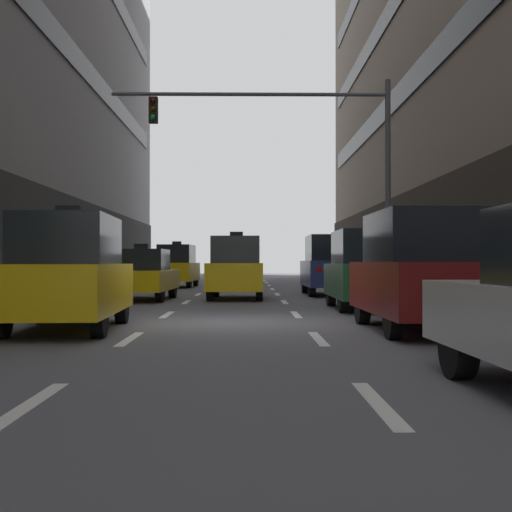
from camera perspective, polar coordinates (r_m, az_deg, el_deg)
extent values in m
plane|color=#515156|center=(13.96, -2.25, -5.56)|extent=(120.00, 120.00, 0.00)
cube|color=silver|center=(6.31, -18.40, -11.67)|extent=(0.16, 2.00, 0.01)
cube|color=silver|center=(11.13, -10.49, -6.82)|extent=(0.16, 2.00, 0.01)
cube|color=silver|center=(16.06, -7.45, -4.88)|extent=(0.16, 2.00, 0.01)
cube|color=silver|center=(21.02, -5.85, -3.84)|extent=(0.16, 2.00, 0.01)
cube|color=silver|center=(25.99, -4.86, -3.20)|extent=(0.16, 2.00, 0.01)
cube|color=silver|center=(30.98, -4.19, -2.77)|extent=(0.16, 2.00, 0.01)
cube|color=silver|center=(35.97, -3.70, -2.46)|extent=(0.16, 2.00, 0.01)
cube|color=silver|center=(40.96, -3.34, -2.22)|extent=(0.16, 2.00, 0.01)
cube|color=silver|center=(45.95, -3.05, -2.03)|extent=(0.16, 2.00, 0.01)
cube|color=silver|center=(6.13, 10.17, -12.03)|extent=(0.16, 2.00, 0.01)
cube|color=silver|center=(11.02, 5.22, -6.88)|extent=(0.16, 2.00, 0.01)
cube|color=silver|center=(15.99, 3.36, -4.90)|extent=(0.16, 2.00, 0.01)
cube|color=silver|center=(20.96, 2.39, -3.86)|extent=(0.16, 2.00, 0.01)
cube|color=silver|center=(25.95, 1.79, -3.21)|extent=(0.16, 2.00, 0.01)
cube|color=silver|center=(30.94, 1.39, -2.77)|extent=(0.16, 2.00, 0.01)
cube|color=silver|center=(35.94, 1.10, -2.46)|extent=(0.16, 2.00, 0.01)
cube|color=silver|center=(40.93, 0.87, -2.22)|extent=(0.16, 2.00, 0.01)
cube|color=silver|center=(45.93, 0.70, -2.03)|extent=(0.16, 2.00, 0.01)
cylinder|color=black|center=(40.54, -2.30, -1.77)|extent=(0.23, 0.67, 0.67)
cylinder|color=black|center=(40.51, -0.01, -1.77)|extent=(0.23, 0.67, 0.67)
cylinder|color=black|center=(37.80, -2.46, -1.86)|extent=(0.23, 0.67, 0.67)
cylinder|color=black|center=(37.77, 0.00, -1.86)|extent=(0.23, 0.67, 0.67)
cube|color=black|center=(39.14, -1.19, -1.34)|extent=(1.91, 4.48, 0.65)
cube|color=black|center=(38.93, -1.20, -0.36)|extent=(1.64, 1.94, 0.69)
cube|color=white|center=(41.34, -2.04, -1.14)|extent=(0.20, 0.08, 0.14)
cube|color=red|center=(36.96, -2.27, -1.21)|extent=(0.20, 0.08, 0.14)
cube|color=white|center=(41.32, -0.23, -1.14)|extent=(0.20, 0.08, 0.14)
cube|color=red|center=(36.94, -0.24, -1.21)|extent=(0.20, 0.08, 0.14)
cylinder|color=black|center=(14.22, -17.37, -4.15)|extent=(0.24, 0.65, 0.64)
cylinder|color=black|center=(13.92, -11.14, -4.24)|extent=(0.24, 0.65, 0.64)
cylinder|color=black|center=(11.70, -20.52, -4.93)|extent=(0.24, 0.65, 0.64)
cylinder|color=black|center=(11.34, -12.98, -5.09)|extent=(0.24, 0.65, 0.64)
cube|color=yellow|center=(12.75, -15.42, -2.61)|extent=(1.97, 4.34, 0.87)
cube|color=black|center=(12.75, -15.41, 1.32)|extent=(1.66, 2.59, 0.87)
cube|color=white|center=(14.92, -16.06, -1.71)|extent=(0.20, 0.09, 0.14)
cube|color=white|center=(14.70, -11.30, -1.74)|extent=(0.20, 0.09, 0.14)
cube|color=red|center=(10.57, -14.51, -2.22)|extent=(0.20, 0.09, 0.14)
cube|color=black|center=(12.77, -15.41, 3.67)|extent=(0.44, 0.21, 0.17)
cylinder|color=black|center=(34.98, -7.57, -1.99)|extent=(0.24, 0.65, 0.64)
cylinder|color=black|center=(34.76, -5.05, -2.00)|extent=(0.24, 0.65, 0.64)
cylinder|color=black|center=(32.41, -8.34, -2.11)|extent=(0.24, 0.65, 0.64)
cylinder|color=black|center=(32.16, -5.62, -2.12)|extent=(0.24, 0.65, 0.64)
cube|color=yellow|center=(33.56, -6.64, -1.31)|extent=(1.98, 4.34, 0.87)
cube|color=black|center=(33.56, -6.64, 0.18)|extent=(1.67, 2.59, 0.87)
cube|color=white|center=(35.72, -7.12, -1.02)|extent=(0.20, 0.09, 0.14)
cube|color=red|center=(31.60, -8.33, -1.08)|extent=(0.20, 0.09, 0.14)
cube|color=white|center=(35.54, -5.13, -1.02)|extent=(0.20, 0.09, 0.14)
cube|color=red|center=(31.40, -6.09, -1.09)|extent=(0.20, 0.09, 0.14)
cube|color=black|center=(33.57, -6.63, 1.07)|extent=(0.43, 0.21, 0.17)
cylinder|color=black|center=(23.88, -10.76, -2.66)|extent=(0.24, 0.66, 0.66)
cylinder|color=black|center=(23.61, -6.98, -2.69)|extent=(0.24, 0.66, 0.66)
cylinder|color=black|center=(21.27, -12.27, -2.92)|extent=(0.24, 0.66, 0.66)
cylinder|color=black|center=(20.95, -8.03, -2.96)|extent=(0.24, 0.66, 0.66)
cube|color=yellow|center=(22.40, -9.49, -1.99)|extent=(1.98, 4.43, 0.64)
cube|color=black|center=(22.20, -9.58, -0.31)|extent=(1.65, 1.94, 0.68)
cube|color=white|center=(24.63, -10.02, -1.59)|extent=(0.20, 0.09, 0.14)
cube|color=red|center=(20.44, -12.37, -1.82)|extent=(0.20, 0.09, 0.14)
cube|color=white|center=(24.41, -7.07, -1.61)|extent=(0.20, 0.09, 0.14)
cube|color=red|center=(20.17, -8.83, -1.84)|extent=(0.20, 0.09, 0.14)
cube|color=black|center=(22.21, -9.58, 0.79)|extent=(0.44, 0.21, 0.18)
cylinder|color=black|center=(24.12, -3.37, -2.67)|extent=(0.23, 0.64, 0.64)
cylinder|color=black|center=(24.07, 0.32, -2.67)|extent=(0.23, 0.64, 0.64)
cylinder|color=black|center=(21.52, -3.85, -2.93)|extent=(0.23, 0.64, 0.64)
cylinder|color=black|center=(21.45, 0.28, -2.93)|extent=(0.23, 0.64, 0.64)
cube|color=yellow|center=(22.76, -1.65, -1.70)|extent=(1.88, 4.30, 0.87)
cube|color=black|center=(22.76, -1.65, 0.50)|extent=(1.61, 2.55, 0.87)
cube|color=white|center=(24.88, -2.90, -1.24)|extent=(0.20, 0.08, 0.14)
cube|color=red|center=(20.71, -3.60, -1.39)|extent=(0.20, 0.08, 0.14)
cube|color=white|center=(24.84, -0.02, -1.25)|extent=(0.20, 0.08, 0.14)
cube|color=red|center=(20.65, -0.15, -1.40)|extent=(0.20, 0.08, 0.14)
cube|color=black|center=(22.78, -1.65, 1.81)|extent=(0.43, 0.20, 0.17)
cylinder|color=black|center=(7.53, 16.54, -7.21)|extent=(0.25, 0.70, 0.69)
cube|color=white|center=(8.35, 15.73, -3.43)|extent=(0.21, 0.09, 0.15)
cylinder|color=black|center=(13.66, 8.89, -4.27)|extent=(0.23, 0.66, 0.66)
cylinder|color=black|center=(14.04, 15.34, -4.16)|extent=(0.23, 0.66, 0.66)
cylinder|color=black|center=(11.03, 11.42, -5.17)|extent=(0.23, 0.66, 0.66)
cylinder|color=black|center=(11.49, 19.24, -4.97)|extent=(0.23, 0.66, 0.66)
cube|color=maroon|center=(12.50, 13.61, -2.55)|extent=(1.90, 4.42, 0.90)
cube|color=black|center=(12.50, 13.60, 1.57)|extent=(1.63, 2.62, 0.90)
cube|color=white|center=(14.46, 8.92, -1.66)|extent=(0.20, 0.08, 0.14)
cube|color=red|center=(10.25, 13.28, -2.13)|extent=(0.20, 0.08, 0.14)
cube|color=white|center=(14.75, 13.84, -1.63)|extent=(0.20, 0.08, 0.14)
cube|color=red|center=(10.65, 19.99, -2.05)|extent=(0.20, 0.08, 0.14)
cylinder|color=black|center=(19.16, 6.28, -3.23)|extent=(0.22, 0.64, 0.64)
cylinder|color=black|center=(19.40, 10.81, -3.19)|extent=(0.22, 0.64, 0.64)
cylinder|color=black|center=(16.59, 7.31, -3.65)|extent=(0.22, 0.64, 0.64)
cylinder|color=black|center=(16.86, 12.52, -3.59)|extent=(0.22, 0.64, 0.64)
cube|color=#1E512D|center=(17.97, 9.20, -2.02)|extent=(1.80, 4.25, 0.87)
cube|color=black|center=(17.97, 9.19, 0.74)|extent=(1.56, 2.51, 0.87)
cube|color=white|center=(19.93, 6.45, -1.44)|extent=(0.19, 0.08, 0.13)
cube|color=red|center=(15.82, 8.22, -1.68)|extent=(0.19, 0.08, 0.13)
cube|color=white|center=(20.12, 9.96, -1.43)|extent=(0.19, 0.08, 0.13)
cube|color=red|center=(16.05, 12.61, -1.66)|extent=(0.19, 0.08, 0.13)
cylinder|color=black|center=(26.86, 4.11, -2.39)|extent=(0.23, 0.69, 0.69)
cylinder|color=black|center=(27.06, 7.62, -2.38)|extent=(0.23, 0.69, 0.69)
cylinder|color=black|center=(24.07, 4.69, -2.61)|extent=(0.23, 0.69, 0.69)
cylinder|color=black|center=(24.29, 8.60, -2.59)|extent=(0.23, 0.69, 0.69)
cube|color=navy|center=(25.54, 6.24, -1.44)|extent=(1.93, 4.58, 0.94)
cube|color=black|center=(25.54, 6.24, 0.66)|extent=(1.67, 2.71, 0.94)
cube|color=white|center=(27.70, 4.29, -1.03)|extent=(0.21, 0.08, 0.15)
cube|color=red|center=(23.23, 5.29, -1.13)|extent=(0.21, 0.08, 0.15)
cube|color=white|center=(27.86, 7.03, -1.03)|extent=(0.21, 0.08, 0.15)
cube|color=red|center=(23.41, 8.55, -1.12)|extent=(0.21, 0.08, 0.15)
cylinder|color=#4C4C51|center=(22.55, 10.96, 5.64)|extent=(0.18, 0.18, 7.00)
cylinder|color=#4C4C51|center=(22.61, -0.49, 13.36)|extent=(8.92, 0.12, 0.12)
cube|color=black|center=(22.70, -8.57, 11.96)|extent=(0.28, 0.24, 0.84)
sphere|color=#4B0704|center=(22.62, -8.62, 12.68)|extent=(0.17, 0.17, 0.17)
sphere|color=#523505|center=(22.56, -8.62, 12.04)|extent=(0.17, 0.17, 0.17)
sphere|color=green|center=(22.51, -8.62, 11.39)|extent=(0.17, 0.17, 0.17)
cylinder|color=brown|center=(20.75, 12.62, -2.29)|extent=(0.13, 0.13, 0.88)
cylinder|color=brown|center=(20.62, 12.33, -2.30)|extent=(0.13, 0.13, 0.88)
cube|color=navy|center=(20.67, 12.47, -0.22)|extent=(0.39, 0.37, 0.62)
sphere|color=brown|center=(20.68, 12.47, 0.96)|extent=(0.23, 0.23, 0.23)
cylinder|color=navy|center=(20.84, 12.85, -0.13)|extent=(0.09, 0.09, 0.56)
cylinder|color=navy|center=(20.50, 12.08, -0.13)|extent=(0.09, 0.09, 0.56)
cylinder|color=brown|center=(29.32, 10.13, -1.82)|extent=(0.13, 0.13, 0.83)
cylinder|color=brown|center=(29.22, 10.39, -1.82)|extent=(0.13, 0.13, 0.83)
cube|color=navy|center=(29.26, 10.25, -0.44)|extent=(0.37, 0.39, 0.59)
sphere|color=brown|center=(29.26, 10.25, 0.35)|extent=(0.21, 0.21, 0.21)
cylinder|color=navy|center=(29.40, 9.92, -0.38)|extent=(0.09, 0.09, 0.53)
cylinder|color=navy|center=(29.12, 10.59, -0.38)|extent=(0.09, 0.09, 0.53)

